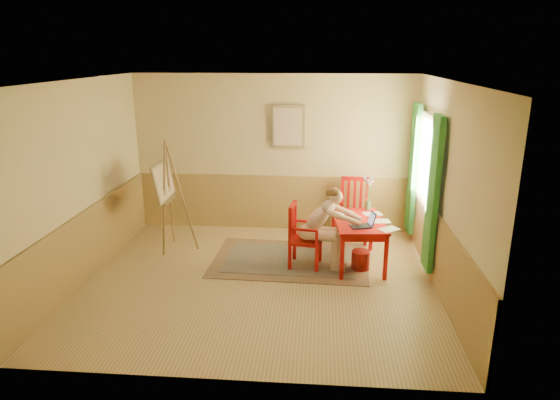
# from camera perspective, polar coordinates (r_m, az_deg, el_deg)

# --- Properties ---
(room) EXTENTS (5.04, 4.54, 2.84)m
(room) POSITION_cam_1_polar(r_m,az_deg,el_deg) (6.69, -2.52, 1.57)
(room) COLOR tan
(room) RESTS_ON ground
(wainscot) EXTENTS (5.00, 4.50, 1.00)m
(wainscot) POSITION_cam_1_polar(r_m,az_deg,el_deg) (7.71, -1.71, -3.34)
(wainscot) COLOR tan
(wainscot) RESTS_ON room
(window) EXTENTS (0.12, 2.01, 2.20)m
(window) POSITION_cam_1_polar(r_m,az_deg,el_deg) (7.88, 16.28, 2.84)
(window) COLOR white
(window) RESTS_ON room
(wall_portrait) EXTENTS (0.60, 0.05, 0.76)m
(wall_portrait) POSITION_cam_1_polar(r_m,az_deg,el_deg) (8.71, 0.89, 8.51)
(wall_portrait) COLOR #8E7953
(wall_portrait) RESTS_ON room
(rug) EXTENTS (2.46, 1.69, 0.02)m
(rug) POSITION_cam_1_polar(r_m,az_deg,el_deg) (7.83, 1.17, -6.90)
(rug) COLOR #8C7251
(rug) RESTS_ON room
(table) EXTENTS (0.82, 1.26, 0.72)m
(table) POSITION_cam_1_polar(r_m,az_deg,el_deg) (7.56, 9.07, -2.94)
(table) COLOR #BB0D08
(table) RESTS_ON room
(chair_left) EXTENTS (0.51, 0.49, 0.99)m
(chair_left) POSITION_cam_1_polar(r_m,az_deg,el_deg) (7.45, 2.61, -4.15)
(chair_left) COLOR #BB0D08
(chair_left) RESTS_ON room
(chair_back) EXTENTS (0.51, 0.53, 1.08)m
(chair_back) POSITION_cam_1_polar(r_m,az_deg,el_deg) (8.59, 8.55, -1.12)
(chair_back) COLOR #BB0D08
(chair_back) RESTS_ON room
(figure) EXTENTS (0.96, 0.47, 1.27)m
(figure) POSITION_cam_1_polar(r_m,az_deg,el_deg) (7.34, 5.05, -2.80)
(figure) COLOR #D8AE96
(figure) RESTS_ON room
(laptop) EXTENTS (0.39, 0.29, 0.21)m
(laptop) POSITION_cam_1_polar(r_m,az_deg,el_deg) (7.25, 9.70, -2.72)
(laptop) COLOR #1E2338
(laptop) RESTS_ON table
(papers) EXTENTS (0.96, 1.05, 0.00)m
(papers) POSITION_cam_1_polar(r_m,az_deg,el_deg) (7.60, 10.46, -2.15)
(papers) COLOR white
(papers) RESTS_ON table
(vase) EXTENTS (0.18, 0.27, 0.53)m
(vase) POSITION_cam_1_polar(r_m,az_deg,el_deg) (7.99, 10.19, 0.60)
(vase) COLOR #3F724C
(vase) RESTS_ON table
(wastebasket) EXTENTS (0.34, 0.34, 0.29)m
(wastebasket) POSITION_cam_1_polar(r_m,az_deg,el_deg) (7.56, 9.30, -6.88)
(wastebasket) COLOR #A2221B
(wastebasket) RESTS_ON room
(easel) EXTENTS (0.61, 0.81, 1.84)m
(easel) POSITION_cam_1_polar(r_m,az_deg,el_deg) (8.16, -13.10, 1.66)
(easel) COLOR olive
(easel) RESTS_ON room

